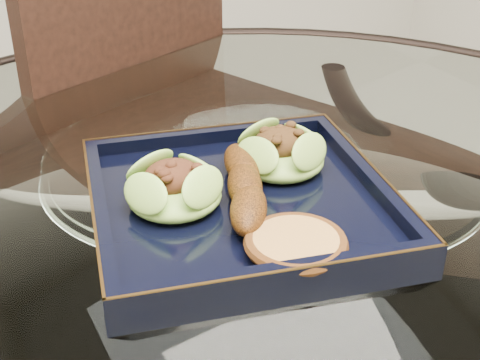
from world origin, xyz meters
name	(u,v)px	position (x,y,z in m)	size (l,w,h in m)	color
dining_table	(262,317)	(0.00, 0.00, 0.60)	(1.13, 1.13, 0.77)	white
dining_chair	(193,220)	(0.06, 0.34, 0.52)	(0.53, 0.53, 0.93)	#321910
navy_plate	(240,208)	(-0.05, -0.03, 0.77)	(0.27, 0.27, 0.02)	black
lettuce_wrap_left	(174,190)	(-0.10, -0.01, 0.80)	(0.09, 0.09, 0.03)	#74AE32
lettuce_wrap_right	(281,155)	(0.02, 0.00, 0.80)	(0.09, 0.09, 0.03)	#5B8F29
roasted_plantain	(245,186)	(-0.04, -0.04, 0.80)	(0.15, 0.03, 0.03)	#61300A
crumb_patty	(296,245)	(-0.05, -0.13, 0.79)	(0.07, 0.07, 0.01)	#CA8D43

